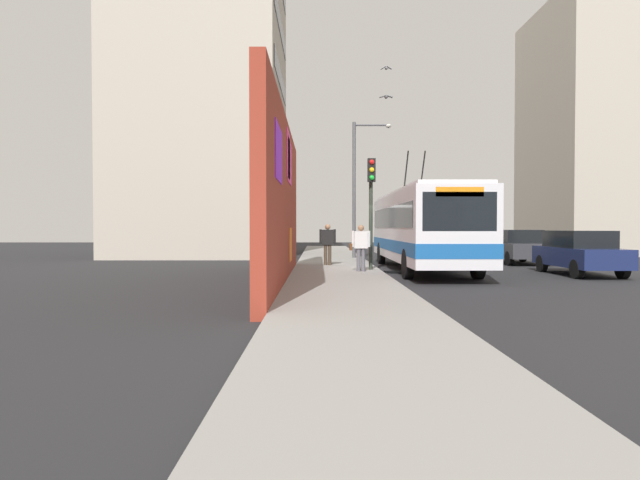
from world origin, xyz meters
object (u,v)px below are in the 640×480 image
(parked_car_navy, at_px, (579,252))
(pedestrian_midblock, at_px, (328,241))
(pedestrian_at_curb, at_px, (361,244))
(city_bus, at_px, (421,227))
(parked_car_dark_gray, at_px, (516,246))
(traffic_light, at_px, (371,195))
(street_lamp, at_px, (358,180))

(parked_car_navy, distance_m, pedestrian_midblock, 9.37)
(pedestrian_midblock, height_order, pedestrian_at_curb, pedestrian_midblock)
(city_bus, bearing_deg, parked_car_navy, -112.78)
(parked_car_navy, height_order, parked_car_dark_gray, same)
(city_bus, xyz_separation_m, parked_car_dark_gray, (3.91, -5.20, -0.89))
(city_bus, bearing_deg, traffic_light, 128.26)
(parked_car_dark_gray, height_order, street_lamp, street_lamp)
(parked_car_navy, xyz_separation_m, street_lamp, (8.36, 7.23, 3.27))
(city_bus, distance_m, parked_car_dark_gray, 6.57)
(parked_car_dark_gray, relative_size, street_lamp, 0.61)
(pedestrian_at_curb, bearing_deg, parked_car_navy, -88.98)
(parked_car_navy, xyz_separation_m, traffic_light, (0.49, 7.35, 2.05))
(pedestrian_midblock, xyz_separation_m, pedestrian_at_curb, (-3.11, -1.11, -0.03))
(parked_car_navy, height_order, pedestrian_at_curb, pedestrian_at_curb)
(parked_car_navy, relative_size, parked_car_dark_gray, 1.00)
(parked_car_dark_gray, distance_m, traffic_light, 9.47)
(city_bus, height_order, pedestrian_midblock, city_bus)
(street_lamp, bearing_deg, pedestrian_midblock, 162.91)
(city_bus, xyz_separation_m, parked_car_navy, (-2.18, -5.20, -0.90))
(city_bus, bearing_deg, pedestrian_midblock, 77.91)
(pedestrian_midblock, bearing_deg, parked_car_dark_gray, -70.66)
(parked_car_navy, bearing_deg, city_bus, 67.22)
(traffic_light, bearing_deg, pedestrian_midblock, 31.71)
(city_bus, bearing_deg, street_lamp, 18.21)
(pedestrian_midblock, bearing_deg, parked_car_navy, -108.50)
(city_bus, distance_m, parked_car_navy, 5.71)
(parked_car_dark_gray, xyz_separation_m, pedestrian_at_curb, (-6.23, 7.78, 0.27))
(pedestrian_midblock, distance_m, pedestrian_at_curb, 3.30)
(parked_car_dark_gray, relative_size, traffic_light, 1.03)
(pedestrian_midblock, height_order, street_lamp, street_lamp)
(parked_car_navy, bearing_deg, parked_car_dark_gray, 0.00)
(city_bus, height_order, street_lamp, street_lamp)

